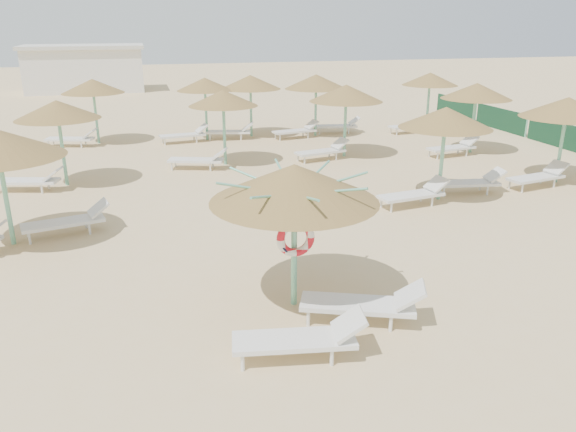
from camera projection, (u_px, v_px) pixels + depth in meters
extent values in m
plane|color=tan|center=(298.00, 299.00, 10.57)|extent=(120.00, 120.00, 0.00)
cylinder|color=#6BBA9A|center=(294.00, 248.00, 10.03)|extent=(0.11, 0.11, 2.22)
cone|color=olive|center=(294.00, 183.00, 9.62)|extent=(2.96, 2.96, 0.67)
cylinder|color=#6BBA9A|center=(294.00, 197.00, 9.71)|extent=(0.20, 0.20, 0.12)
cylinder|color=#6BBA9A|center=(332.00, 183.00, 9.81)|extent=(1.34, 0.04, 0.34)
cylinder|color=#6BBA9A|center=(313.00, 177.00, 10.20)|extent=(0.98, 0.98, 0.34)
cylinder|color=#6BBA9A|center=(284.00, 176.00, 10.26)|extent=(0.04, 1.34, 0.34)
cylinder|color=#6BBA9A|center=(261.00, 180.00, 9.96)|extent=(0.98, 0.98, 0.34)
cylinder|color=#6BBA9A|center=(256.00, 189.00, 9.47)|extent=(1.34, 0.04, 0.34)
cylinder|color=#6BBA9A|center=(274.00, 196.00, 9.08)|extent=(0.98, 0.98, 0.34)
cylinder|color=#6BBA9A|center=(306.00, 197.00, 9.02)|extent=(0.04, 1.34, 0.34)
cylinder|color=#6BBA9A|center=(330.00, 192.00, 9.32)|extent=(0.98, 0.98, 0.34)
torus|color=red|center=(296.00, 238.00, 9.86)|extent=(0.70, 0.15, 0.70)
cylinder|color=silver|center=(243.00, 363.00, 8.36)|extent=(0.06, 0.06, 0.28)
cylinder|color=silver|center=(242.00, 344.00, 8.83)|extent=(0.06, 0.06, 0.28)
cylinder|color=silver|center=(332.00, 358.00, 8.49)|extent=(0.06, 0.06, 0.28)
cylinder|color=silver|center=(326.00, 340.00, 8.96)|extent=(0.06, 0.06, 0.28)
cube|color=silver|center=(294.00, 340.00, 8.61)|extent=(1.97, 0.92, 0.08)
cube|color=silver|center=(349.00, 324.00, 8.61)|extent=(0.58, 0.67, 0.36)
cylinder|color=silver|center=(308.00, 318.00, 9.59)|extent=(0.06, 0.06, 0.29)
cylinder|color=silver|center=(311.00, 304.00, 10.08)|extent=(0.06, 0.06, 0.29)
cylinder|color=silver|center=(391.00, 324.00, 9.42)|extent=(0.06, 0.06, 0.29)
cylinder|color=silver|center=(389.00, 309.00, 9.91)|extent=(0.06, 0.06, 0.29)
cube|color=silver|center=(357.00, 304.00, 9.67)|extent=(2.06, 1.34, 0.08)
cube|color=silver|center=(410.00, 295.00, 9.48)|extent=(0.70, 0.76, 0.38)
cylinder|color=#6BBA9A|center=(6.00, 197.00, 12.78)|extent=(0.11, 0.11, 2.30)
cylinder|color=silver|center=(30.00, 239.00, 13.09)|extent=(0.06, 0.06, 0.28)
cylinder|color=silver|center=(28.00, 232.00, 13.51)|extent=(0.06, 0.06, 0.28)
cylinder|color=silver|center=(90.00, 229.00, 13.69)|extent=(0.06, 0.06, 0.28)
cylinder|color=silver|center=(86.00, 223.00, 14.11)|extent=(0.06, 0.06, 0.28)
cube|color=silver|center=(63.00, 223.00, 13.60)|extent=(1.99, 1.04, 0.08)
cube|color=silver|center=(98.00, 208.00, 13.90)|extent=(0.61, 0.69, 0.36)
cylinder|color=#6BBA9A|center=(63.00, 149.00, 17.44)|extent=(0.11, 0.11, 2.30)
cone|color=olive|center=(57.00, 110.00, 17.03)|extent=(2.54, 2.54, 0.57)
cylinder|color=#6BBA9A|center=(58.00, 117.00, 17.11)|extent=(0.20, 0.20, 0.12)
cylinder|color=silver|center=(5.00, 184.00, 17.38)|extent=(0.06, 0.06, 0.28)
cylinder|color=silver|center=(42.00, 189.00, 16.91)|extent=(0.06, 0.06, 0.28)
cylinder|color=silver|center=(49.00, 184.00, 17.38)|extent=(0.06, 0.06, 0.28)
cube|color=silver|center=(26.00, 181.00, 17.08)|extent=(2.00, 1.09, 0.08)
cube|color=silver|center=(53.00, 173.00, 17.00)|extent=(0.62, 0.70, 0.36)
cylinder|color=#6BBA9A|center=(96.00, 116.00, 23.45)|extent=(0.11, 0.11, 2.30)
cone|color=olive|center=(93.00, 86.00, 23.04)|extent=(2.54, 2.54, 0.57)
cylinder|color=#6BBA9A|center=(93.00, 92.00, 23.12)|extent=(0.20, 0.20, 0.12)
cylinder|color=silver|center=(49.00, 144.00, 22.93)|extent=(0.06, 0.06, 0.28)
cylinder|color=silver|center=(54.00, 142.00, 23.40)|extent=(0.06, 0.06, 0.28)
cylinder|color=silver|center=(81.00, 145.00, 22.91)|extent=(0.06, 0.06, 0.28)
cylinder|color=silver|center=(86.00, 142.00, 23.38)|extent=(0.06, 0.06, 0.28)
cube|color=silver|center=(70.00, 139.00, 23.09)|extent=(2.00, 1.11, 0.08)
cube|color=silver|center=(90.00, 133.00, 23.00)|extent=(0.63, 0.71, 0.36)
cylinder|color=#6BBA9A|center=(224.00, 133.00, 19.97)|extent=(0.11, 0.11, 2.30)
cone|color=olive|center=(223.00, 98.00, 19.57)|extent=(2.44, 2.44, 0.55)
cylinder|color=#6BBA9A|center=(223.00, 105.00, 19.64)|extent=(0.20, 0.20, 0.12)
cylinder|color=silver|center=(172.00, 167.00, 19.48)|extent=(0.06, 0.06, 0.28)
cylinder|color=silver|center=(175.00, 163.00, 19.95)|extent=(0.06, 0.06, 0.28)
cylinder|color=silver|center=(210.00, 167.00, 19.41)|extent=(0.06, 0.06, 0.28)
cylinder|color=silver|center=(213.00, 164.00, 19.89)|extent=(0.06, 0.06, 0.28)
cube|color=silver|center=(196.00, 160.00, 19.62)|extent=(2.00, 1.18, 0.08)
cube|color=silver|center=(220.00, 154.00, 19.50)|extent=(0.65, 0.72, 0.36)
cylinder|color=#6BBA9A|center=(206.00, 113.00, 24.17)|extent=(0.11, 0.11, 2.30)
cone|color=olive|center=(205.00, 84.00, 23.76)|extent=(2.39, 2.39, 0.54)
cylinder|color=#6BBA9A|center=(205.00, 90.00, 23.84)|extent=(0.20, 0.20, 0.12)
cylinder|color=silver|center=(165.00, 142.00, 23.37)|extent=(0.06, 0.06, 0.28)
cylinder|color=silver|center=(163.00, 140.00, 23.81)|extent=(0.06, 0.06, 0.28)
cylinder|color=silver|center=(197.00, 140.00, 23.85)|extent=(0.06, 0.06, 0.28)
cylinder|color=silver|center=(194.00, 137.00, 24.29)|extent=(0.06, 0.06, 0.28)
cube|color=silver|center=(182.00, 135.00, 23.81)|extent=(1.96, 0.86, 0.08)
cube|color=silver|center=(202.00, 128.00, 24.04)|extent=(0.56, 0.66, 0.36)
cylinder|color=#6BBA9A|center=(442.00, 161.00, 16.06)|extent=(0.11, 0.11, 2.30)
cone|color=olive|center=(446.00, 117.00, 15.65)|extent=(2.61, 2.61, 0.59)
cylinder|color=#6BBA9A|center=(445.00, 126.00, 15.72)|extent=(0.20, 0.20, 0.12)
cylinder|color=silver|center=(391.00, 208.00, 15.24)|extent=(0.06, 0.06, 0.28)
cylinder|color=silver|center=(381.00, 202.00, 15.67)|extent=(0.06, 0.06, 0.28)
cylinder|color=silver|center=(432.00, 202.00, 15.75)|extent=(0.06, 0.06, 0.28)
cylinder|color=silver|center=(421.00, 197.00, 16.18)|extent=(0.06, 0.06, 0.28)
cube|color=silver|center=(411.00, 195.00, 15.70)|extent=(1.97, 0.89, 0.08)
cube|color=silver|center=(437.00, 184.00, 15.94)|extent=(0.57, 0.66, 0.36)
cylinder|color=silver|center=(444.00, 192.00, 16.61)|extent=(0.06, 0.06, 0.28)
cylinder|color=silver|center=(438.00, 187.00, 17.08)|extent=(0.06, 0.06, 0.28)
cylinder|color=silver|center=(487.00, 191.00, 16.76)|extent=(0.06, 0.06, 0.28)
cylinder|color=silver|center=(480.00, 186.00, 17.23)|extent=(0.06, 0.06, 0.28)
cube|color=silver|center=(467.00, 183.00, 16.87)|extent=(1.97, 0.89, 0.08)
cube|color=silver|center=(495.00, 175.00, 16.89)|extent=(0.57, 0.66, 0.36)
cylinder|color=#6BBA9A|center=(345.00, 126.00, 21.20)|extent=(0.11, 0.11, 2.30)
cone|color=olive|center=(346.00, 93.00, 20.79)|extent=(2.74, 2.74, 0.62)
cylinder|color=#6BBA9A|center=(346.00, 100.00, 20.87)|extent=(0.20, 0.20, 0.12)
cylinder|color=silver|center=(305.00, 160.00, 20.35)|extent=(0.06, 0.06, 0.28)
cylinder|color=silver|center=(298.00, 157.00, 20.77)|extent=(0.06, 0.06, 0.28)
cylinder|color=silver|center=(336.00, 156.00, 20.93)|extent=(0.06, 0.06, 0.28)
cylinder|color=silver|center=(329.00, 154.00, 21.35)|extent=(0.06, 0.06, 0.28)
cube|color=silver|center=(320.00, 152.00, 20.84)|extent=(1.99, 1.01, 0.08)
cube|color=silver|center=(340.00, 143.00, 21.13)|extent=(0.60, 0.69, 0.36)
cylinder|color=#6BBA9A|center=(316.00, 110.00, 25.04)|extent=(0.11, 0.11, 2.30)
cone|color=olive|center=(316.00, 81.00, 24.63)|extent=(2.77, 2.77, 0.62)
cylinder|color=#6BBA9A|center=(316.00, 87.00, 24.71)|extent=(0.20, 0.20, 0.12)
cylinder|color=silver|center=(280.00, 138.00, 24.21)|extent=(0.06, 0.06, 0.28)
cylinder|color=silver|center=(275.00, 136.00, 24.64)|extent=(0.06, 0.06, 0.28)
cylinder|color=silver|center=(308.00, 135.00, 24.74)|extent=(0.06, 0.06, 0.28)
cylinder|color=silver|center=(303.00, 133.00, 25.17)|extent=(0.06, 0.06, 0.28)
cube|color=silver|center=(294.00, 131.00, 24.68)|extent=(1.98, 0.94, 0.08)
cube|color=silver|center=(312.00, 124.00, 24.94)|extent=(0.58, 0.67, 0.36)
cylinder|color=silver|center=(320.00, 131.00, 25.61)|extent=(0.06, 0.06, 0.28)
cylinder|color=silver|center=(318.00, 129.00, 26.08)|extent=(0.06, 0.06, 0.28)
cylinder|color=silver|center=(349.00, 131.00, 25.73)|extent=(0.06, 0.06, 0.28)
cylinder|color=silver|center=(347.00, 129.00, 26.20)|extent=(0.06, 0.06, 0.28)
cube|color=silver|center=(336.00, 126.00, 25.86)|extent=(1.98, 0.94, 0.08)
cube|color=silver|center=(354.00, 121.00, 25.85)|extent=(0.58, 0.67, 0.36)
cylinder|color=#6BBA9A|center=(561.00, 147.00, 17.80)|extent=(0.11, 0.11, 2.30)
cone|color=olive|center=(567.00, 107.00, 17.39)|extent=(2.82, 2.82, 0.63)
cylinder|color=#6BBA9A|center=(566.00, 115.00, 17.47)|extent=(0.20, 0.20, 0.12)
cylinder|color=silver|center=(522.00, 188.00, 16.97)|extent=(0.06, 0.06, 0.28)
cylinder|color=silver|center=(510.00, 184.00, 17.39)|extent=(0.06, 0.06, 0.28)
cylinder|color=silver|center=(554.00, 183.00, 17.51)|extent=(0.06, 0.06, 0.28)
cylinder|color=silver|center=(541.00, 179.00, 17.94)|extent=(0.06, 0.06, 0.28)
cube|color=silver|center=(536.00, 178.00, 17.44)|extent=(1.98, 0.95, 0.08)
cube|color=silver|center=(556.00, 167.00, 17.71)|extent=(0.58, 0.68, 0.36)
cylinder|color=#6BBA9A|center=(473.00, 123.00, 21.83)|extent=(0.11, 0.11, 2.30)
cone|color=olive|center=(477.00, 91.00, 21.42)|extent=(2.66, 2.66, 0.60)
cylinder|color=#6BBA9A|center=(476.00, 97.00, 21.49)|extent=(0.20, 0.20, 0.12)
cylinder|color=silver|center=(438.00, 156.00, 21.02)|extent=(0.06, 0.06, 0.28)
cylinder|color=silver|center=(429.00, 153.00, 21.46)|extent=(0.06, 0.06, 0.28)
cylinder|color=silver|center=(467.00, 153.00, 21.51)|extent=(0.06, 0.06, 0.28)
cylinder|color=silver|center=(458.00, 150.00, 21.95)|extent=(0.06, 0.06, 0.28)
cube|color=silver|center=(451.00, 148.00, 21.47)|extent=(1.97, 0.87, 0.08)
cube|color=silver|center=(470.00, 140.00, 21.70)|extent=(0.56, 0.66, 0.36)
cylinder|color=#6BBA9A|center=(428.00, 106.00, 26.19)|extent=(0.11, 0.11, 2.30)
cone|color=olive|center=(430.00, 79.00, 25.78)|extent=(2.54, 2.54, 0.57)
cylinder|color=#6BBA9A|center=(430.00, 84.00, 25.86)|extent=(0.20, 0.20, 0.12)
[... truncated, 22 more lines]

